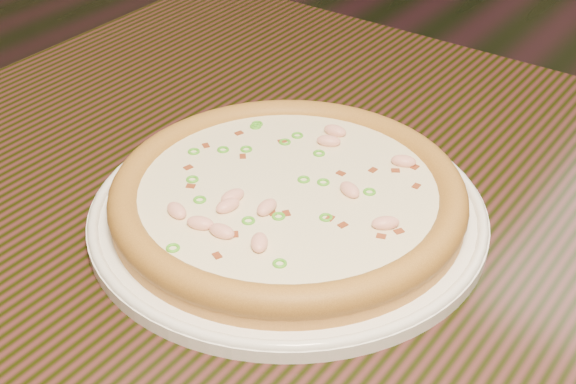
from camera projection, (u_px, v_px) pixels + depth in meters
The scene contains 3 objects.
hero_table at pixel (419, 319), 0.78m from camera, with size 1.20×0.80×0.75m.
plate at pixel (288, 211), 0.74m from camera, with size 0.37×0.37×0.02m.
pizza at pixel (288, 195), 0.73m from camera, with size 0.33×0.33×0.03m.
Camera 1 is at (-0.03, -1.32, 1.19)m, focal length 50.00 mm.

